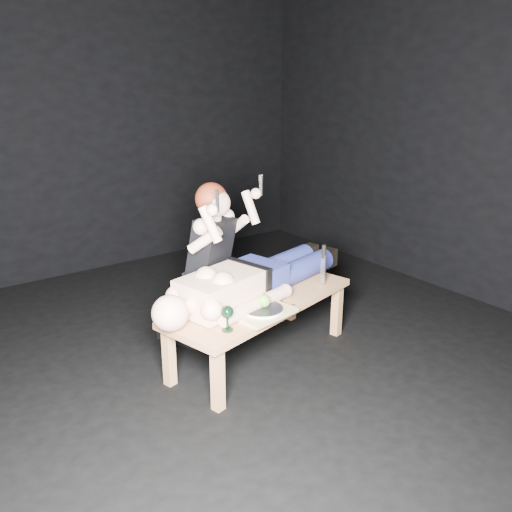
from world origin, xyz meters
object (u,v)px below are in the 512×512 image
(goblet, at_px, (227,318))
(carving_knife, at_px, (323,265))
(table, at_px, (260,328))
(serving_tray, at_px, (263,313))
(kneeling_woman, at_px, (202,263))
(lying_man, at_px, (254,274))

(goblet, height_order, carving_knife, carving_knife)
(table, relative_size, serving_tray, 3.72)
(table, bearing_deg, kneeling_woman, 101.38)
(kneeling_woman, height_order, serving_tray, kneeling_woman)
(goblet, distance_m, carving_knife, 1.00)
(kneeling_woman, height_order, carving_knife, kneeling_woman)
(lying_man, height_order, kneeling_woman, kneeling_woman)
(kneeling_woman, relative_size, serving_tray, 3.23)
(kneeling_woman, distance_m, goblet, 0.75)
(table, bearing_deg, carving_knife, -19.54)
(table, xyz_separation_m, goblet, (-0.45, -0.27, 0.31))
(table, height_order, carving_knife, carving_knife)
(table, relative_size, lying_man, 0.91)
(table, height_order, lying_man, lying_man)
(goblet, bearing_deg, table, 30.90)
(lying_man, bearing_deg, goblet, -154.77)
(lying_man, height_order, carving_knife, carving_knife)
(lying_man, distance_m, serving_tray, 0.38)
(carving_knife, bearing_deg, table, 160.46)
(lying_man, relative_size, goblet, 9.77)
(table, distance_m, kneeling_woman, 0.62)
(lying_man, relative_size, kneeling_woman, 1.26)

